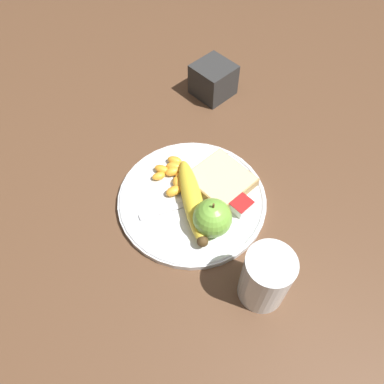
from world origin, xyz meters
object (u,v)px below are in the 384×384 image
object	(u,v)px
apple	(212,218)
jam_packet	(238,203)
fork	(191,202)
condiment_caddy	(213,80)
banana	(193,201)
plate	(192,199)
juice_glass	(265,279)
bread_slice	(221,180)

from	to	relation	value
apple	jam_packet	world-z (taller)	apple
fork	condiment_caddy	distance (m)	0.33
banana	plate	bearing A→B (deg)	-39.49
banana	jam_packet	world-z (taller)	banana
jam_packet	juice_glass	bearing A→B (deg)	146.13
juice_glass	apple	size ratio (longest dim) A/B	1.45
fork	bread_slice	bearing A→B (deg)	18.13
juice_glass	bread_slice	world-z (taller)	juice_glass
juice_glass	apple	bearing A→B (deg)	-9.07
bread_slice	banana	bearing A→B (deg)	90.46
banana	condiment_caddy	size ratio (longest dim) A/B	2.12
plate	condiment_caddy	world-z (taller)	condiment_caddy
bread_slice	condiment_caddy	world-z (taller)	condiment_caddy
juice_glass	jam_packet	world-z (taller)	juice_glass
banana	condiment_caddy	world-z (taller)	condiment_caddy
banana	fork	bearing A→B (deg)	-24.86
jam_packet	plate	bearing A→B (deg)	33.63
bread_slice	jam_packet	size ratio (longest dim) A/B	2.39
condiment_caddy	bread_slice	bearing A→B (deg)	137.69
plate	apple	size ratio (longest dim) A/B	3.62
apple	bread_slice	size ratio (longest dim) A/B	0.73
juice_glass	fork	size ratio (longest dim) A/B	0.69
plate	condiment_caddy	bearing A→B (deg)	-52.57
condiment_caddy	juice_glass	bearing A→B (deg)	143.77
plate	juice_glass	xyz separation A→B (m)	(-0.20, 0.04, 0.04)
plate	fork	size ratio (longest dim) A/B	1.73
bread_slice	condiment_caddy	xyz separation A→B (m)	(0.20, -0.19, 0.01)
jam_packet	condiment_caddy	distance (m)	0.33
apple	condiment_caddy	size ratio (longest dim) A/B	0.93
juice_glass	jam_packet	xyz separation A→B (m)	(0.13, -0.09, -0.03)
plate	banana	bearing A→B (deg)	140.51
plate	apple	distance (m)	0.08
apple	juice_glass	bearing A→B (deg)	170.93
jam_packet	bread_slice	bearing A→B (deg)	-14.22
jam_packet	condiment_caddy	xyz separation A→B (m)	(0.26, -0.20, 0.01)
juice_glass	fork	distance (m)	0.20
plate	apple	bearing A→B (deg)	165.08
apple	jam_packet	distance (m)	0.07
condiment_caddy	jam_packet	bearing A→B (deg)	142.64
juice_glass	bread_slice	distance (m)	0.22
juice_glass	banana	world-z (taller)	juice_glass
apple	banana	size ratio (longest dim) A/B	0.44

